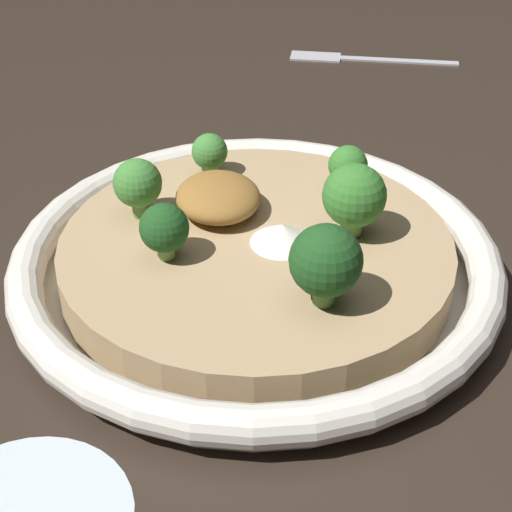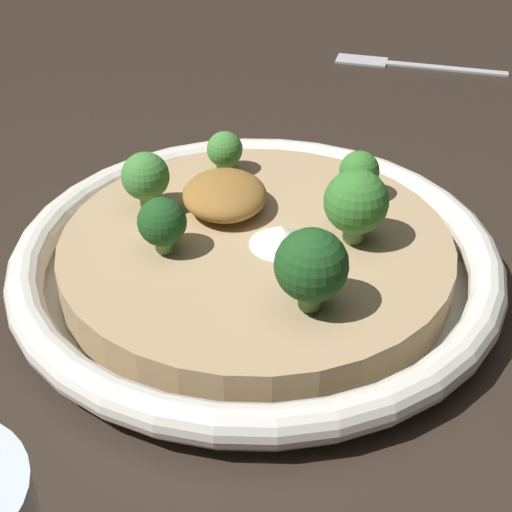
{
  "view_description": "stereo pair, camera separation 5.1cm",
  "coord_description": "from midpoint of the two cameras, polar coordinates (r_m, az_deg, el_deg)",
  "views": [
    {
      "loc": [
        -0.41,
        0.08,
        0.31
      ],
      "look_at": [
        0.0,
        0.0,
        0.02
      ],
      "focal_mm": 55.0,
      "sensor_mm": 36.0,
      "label": 1
    },
    {
      "loc": [
        -0.42,
        0.03,
        0.31
      ],
      "look_at": [
        0.0,
        0.0,
        0.02
      ],
      "focal_mm": 55.0,
      "sensor_mm": 36.0,
      "label": 2
    }
  ],
  "objects": [
    {
      "name": "fork_utensil",
      "position": [
        0.88,
        5.53,
        14.12
      ],
      "size": [
        0.08,
        0.18,
        0.0
      ],
      "rotation": [
        0.0,
        0.0,
        1.24
      ],
      "color": "#B7B7BC",
      "rests_on": "ground_plane"
    },
    {
      "name": "risotto_bowl",
      "position": [
        0.51,
        -2.85,
        -0.35
      ],
      "size": [
        0.32,
        0.32,
        0.03
      ],
      "color": "silver",
      "rests_on": "ground_plane"
    },
    {
      "name": "broccoli_front",
      "position": [
        0.49,
        4.24,
        4.22
      ],
      "size": [
        0.04,
        0.04,
        0.05
      ],
      "color": "#668E47",
      "rests_on": "risotto_bowl"
    },
    {
      "name": "broccoli_back_right",
      "position": [
        0.57,
        -5.97,
        7.39
      ],
      "size": [
        0.03,
        0.03,
        0.03
      ],
      "color": "#84A856",
      "rests_on": "risotto_bowl"
    },
    {
      "name": "ground_plane",
      "position": [
        0.52,
        -2.8,
        -1.9
      ],
      "size": [
        6.0,
        6.0,
        0.0
      ],
      "primitive_type": "plane",
      "color": "#2D231C"
    },
    {
      "name": "broccoli_left",
      "position": [
        0.43,
        1.75,
        -0.55
      ],
      "size": [
        0.04,
        0.04,
        0.05
      ],
      "color": "#668E47",
      "rests_on": "risotto_bowl"
    },
    {
      "name": "broccoli_back_left",
      "position": [
        0.48,
        -9.72,
        1.86
      ],
      "size": [
        0.03,
        0.03,
        0.04
      ],
      "color": "#84A856",
      "rests_on": "risotto_bowl"
    },
    {
      "name": "cheese_sprinkle",
      "position": [
        0.49,
        -1.03,
        1.56
      ],
      "size": [
        0.04,
        0.04,
        0.01
      ],
      "color": "white",
      "rests_on": "risotto_bowl"
    },
    {
      "name": "broccoli_front_right",
      "position": [
        0.54,
        4.04,
        6.46
      ],
      "size": [
        0.03,
        0.03,
        0.03
      ],
      "color": "#759E4C",
      "rests_on": "risotto_bowl"
    },
    {
      "name": "crispy_onion_garnish",
      "position": [
        0.52,
        -5.55,
        4.22
      ],
      "size": [
        0.06,
        0.06,
        0.02
      ],
      "color": "olive",
      "rests_on": "risotto_bowl"
    },
    {
      "name": "broccoli_back",
      "position": [
        0.52,
        -11.39,
        5.06
      ],
      "size": [
        0.03,
        0.03,
        0.04
      ],
      "color": "#668E47",
      "rests_on": "risotto_bowl"
    }
  ]
}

